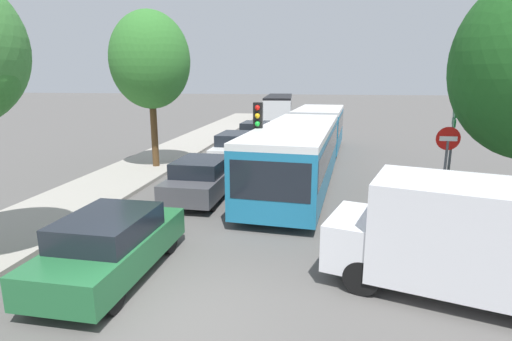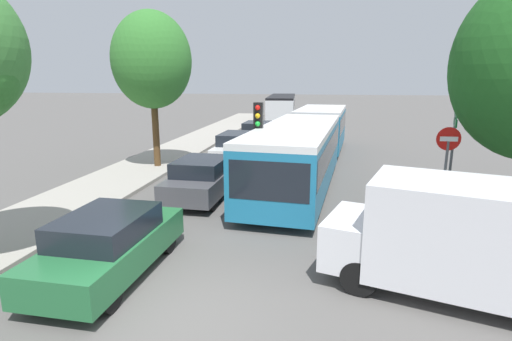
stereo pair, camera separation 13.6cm
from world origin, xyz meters
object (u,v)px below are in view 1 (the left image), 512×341
object	(u,v)px
queued_car_white	(238,148)
traffic_light	(258,128)
articulated_bus	(308,139)
queued_car_green	(111,245)
tree_left_mid	(150,61)
direction_sign_post	(454,123)
white_van	(470,237)
queued_car_black	(256,133)
city_bus_rear	(279,106)
no_entry_sign	(446,158)
queued_car_graphite	(202,178)

from	to	relation	value
queued_car_white	traffic_light	world-z (taller)	traffic_light
articulated_bus	traffic_light	distance (m)	5.08
articulated_bus	queued_car_green	bearing A→B (deg)	-13.82
queued_car_white	traffic_light	bearing A→B (deg)	-159.68
tree_left_mid	direction_sign_post	bearing A→B (deg)	-7.20
white_van	traffic_light	distance (m)	8.06
queued_car_black	articulated_bus	bearing A→B (deg)	-151.17
city_bus_rear	articulated_bus	bearing A→B (deg)	-174.43
queued_car_black	no_entry_sign	bearing A→B (deg)	-147.06
queued_car_green	no_entry_sign	size ratio (longest dim) A/B	1.48
white_van	tree_left_mid	distance (m)	14.95
queued_car_graphite	tree_left_mid	distance (m)	7.02
no_entry_sign	white_van	bearing A→B (deg)	-10.08
queued_car_green	queued_car_black	distance (m)	18.16
traffic_light	queued_car_graphite	bearing A→B (deg)	-73.36
city_bus_rear	tree_left_mid	world-z (taller)	tree_left_mid
queued_car_green	direction_sign_post	world-z (taller)	direction_sign_post
queued_car_white	direction_sign_post	world-z (taller)	direction_sign_post
city_bus_rear	direction_sign_post	size ratio (longest dim) A/B	3.19
queued_car_graphite	queued_car_white	bearing A→B (deg)	1.34
no_entry_sign	direction_sign_post	xyz separation A→B (m)	(1.18, 3.46, 0.69)
queued_car_green	queued_car_white	bearing A→B (deg)	0.18
queued_car_white	direction_sign_post	xyz separation A→B (m)	(9.05, -3.48, 1.78)
city_bus_rear	white_van	world-z (taller)	city_bus_rear
city_bus_rear	queued_car_green	distance (m)	34.13
tree_left_mid	articulated_bus	bearing A→B (deg)	7.64
articulated_bus	queued_car_black	bearing A→B (deg)	-147.62
queued_car_white	traffic_light	distance (m)	6.18
queued_car_white	city_bus_rear	bearing A→B (deg)	2.05
queued_car_graphite	tree_left_mid	size ratio (longest dim) A/B	0.59
queued_car_graphite	traffic_light	size ratio (longest dim) A/B	1.24
queued_car_green	no_entry_sign	distance (m)	9.72
white_van	no_entry_sign	world-z (taller)	no_entry_sign
articulated_bus	tree_left_mid	distance (m)	8.02
traffic_light	no_entry_sign	bearing A→B (deg)	78.50
articulated_bus	queued_car_green	size ratio (longest dim) A/B	4.09
city_bus_rear	tree_left_mid	xyz separation A→B (m)	(-3.42, -23.92, 3.58)
articulated_bus	city_bus_rear	world-z (taller)	articulated_bus
queued_car_graphite	white_van	bearing A→B (deg)	-126.71
queued_car_graphite	traffic_light	xyz separation A→B (m)	(1.93, 0.54, 1.76)
articulated_bus	no_entry_sign	xyz separation A→B (m)	(4.33, -6.02, 0.43)
queued_car_white	direction_sign_post	size ratio (longest dim) A/B	1.25
queued_car_black	direction_sign_post	distance (m)	13.32
city_bus_rear	no_entry_sign	world-z (taller)	no_entry_sign
city_bus_rear	traffic_light	distance (m)	27.76
city_bus_rear	traffic_light	size ratio (longest dim) A/B	3.38
city_bus_rear	no_entry_sign	size ratio (longest dim) A/B	4.08
queued_car_black	tree_left_mid	distance (m)	9.69
queued_car_green	no_entry_sign	xyz separation A→B (m)	(8.16, 5.14, 1.15)
white_van	direction_sign_post	distance (m)	8.60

